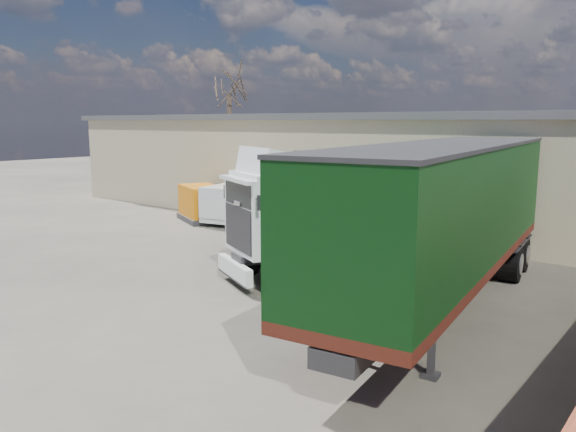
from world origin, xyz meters
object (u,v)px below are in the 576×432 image
Objects in this scene: orange_skip at (201,206)px; tractor_unit at (295,224)px; bare_tree at (229,81)px; box_trailer at (446,209)px; panel_van at (239,202)px.

tractor_unit is at bearing -2.98° from orange_skip.
bare_tree is 0.71× the size of box_trailer.
orange_skip is at bearing -158.98° from panel_van.
box_trailer reaches higher than orange_skip.
tractor_unit reaches higher than orange_skip.
tractor_unit is at bearing -48.69° from panel_van.
tractor_unit is (19.57, -17.10, -6.16)m from bare_tree.
orange_skip is at bearing 153.41° from box_trailer.
bare_tree reaches higher than box_trailer.
bare_tree reaches higher than orange_skip.
panel_van is 1.46× the size of orange_skip.
bare_tree is at bearing 124.11° from panel_van.
panel_van is (-13.37, 6.16, -1.71)m from box_trailer.
box_trailer reaches higher than panel_van.
tractor_unit is 10.69m from panel_van.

